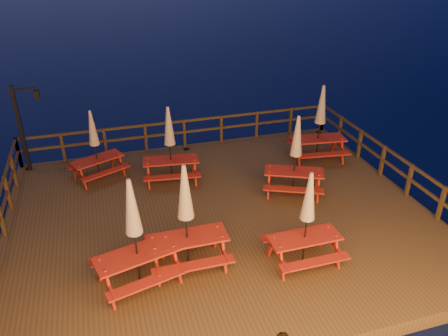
# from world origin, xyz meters

# --- Properties ---
(ground) EXTENTS (500.00, 500.00, 0.00)m
(ground) POSITION_xyz_m (0.00, 0.00, 0.00)
(ground) COLOR black
(ground) RESTS_ON ground
(deck) EXTENTS (12.00, 10.00, 0.40)m
(deck) POSITION_xyz_m (0.00, 0.00, 0.20)
(deck) COLOR #4C3418
(deck) RESTS_ON ground
(deck_piles) EXTENTS (11.44, 9.44, 1.40)m
(deck_piles) POSITION_xyz_m (0.00, 0.00, -0.30)
(deck_piles) COLOR #362511
(deck_piles) RESTS_ON ground
(railing) EXTENTS (11.80, 9.75, 1.10)m
(railing) POSITION_xyz_m (0.00, 1.78, 1.16)
(railing) COLOR #362511
(railing) RESTS_ON deck
(lamp_post) EXTENTS (0.85, 0.18, 3.00)m
(lamp_post) POSITION_xyz_m (-5.39, 4.55, 2.20)
(lamp_post) COLOR black
(lamp_post) RESTS_ON deck
(picnic_table_0) EXTENTS (2.08, 1.93, 2.38)m
(picnic_table_0) POSITION_xyz_m (-3.26, 3.26, 1.64)
(picnic_table_0) COLOR #9C0E10
(picnic_table_0) RESTS_ON deck
(picnic_table_1) EXTENTS (2.25, 2.09, 2.58)m
(picnic_table_1) POSITION_xyz_m (2.55, 0.52, 1.74)
(picnic_table_1) COLOR #9C0E10
(picnic_table_1) RESTS_ON deck
(picnic_table_2) EXTENTS (2.12, 1.82, 2.75)m
(picnic_table_2) POSITION_xyz_m (4.36, 2.44, 1.83)
(picnic_table_2) COLOR #9C0E10
(picnic_table_2) RESTS_ON deck
(picnic_table_3) EXTENTS (1.94, 1.59, 2.77)m
(picnic_table_3) POSITION_xyz_m (-1.36, -1.89, 1.84)
(picnic_table_3) COLOR #9C0E10
(picnic_table_3) RESTS_ON deck
(picnic_table_4) EXTENTS (1.98, 1.70, 2.57)m
(picnic_table_4) POSITION_xyz_m (-0.96, 2.39, 1.74)
(picnic_table_4) COLOR #9C0E10
(picnic_table_4) RESTS_ON deck
(picnic_table_5) EXTENTS (2.26, 2.01, 2.75)m
(picnic_table_5) POSITION_xyz_m (-2.57, -2.15, 1.83)
(picnic_table_5) COLOR #9C0E10
(picnic_table_5) RESTS_ON deck
(picnic_table_6) EXTENTS (1.77, 1.46, 2.51)m
(picnic_table_6) POSITION_xyz_m (1.39, -2.59, 1.70)
(picnic_table_6) COLOR #9C0E10
(picnic_table_6) RESTS_ON deck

